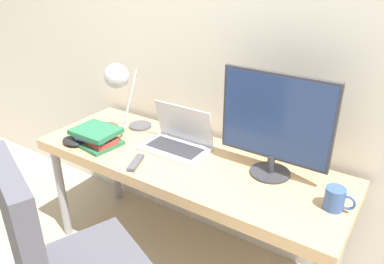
% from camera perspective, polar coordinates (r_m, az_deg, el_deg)
% --- Properties ---
extents(wall_back, '(8.00, 0.05, 2.60)m').
position_cam_1_polar(wall_back, '(2.06, 4.91, 14.98)').
color(wall_back, beige).
rests_on(wall_back, ground_plane).
extents(desk, '(1.70, 0.59, 0.70)m').
position_cam_1_polar(desk, '(2.01, -0.83, -5.60)').
color(desk, tan).
rests_on(desk, ground_plane).
extents(laptop, '(0.36, 0.23, 0.24)m').
position_cam_1_polar(laptop, '(2.05, -2.19, -1.27)').
color(laptop, silver).
rests_on(laptop, desk).
extents(monitor, '(0.53, 0.20, 0.51)m').
position_cam_1_polar(monitor, '(1.76, 12.59, 1.42)').
color(monitor, '#333338').
rests_on(monitor, desk).
extents(desk_lamp, '(0.14, 0.30, 0.44)m').
position_cam_1_polar(desk_lamp, '(2.13, -10.96, 7.40)').
color(desk_lamp, '#4C4C51').
rests_on(desk_lamp, desk).
extents(office_chair, '(0.61, 0.62, 1.06)m').
position_cam_1_polar(office_chair, '(1.62, -19.06, -18.51)').
color(office_chair, black).
rests_on(office_chair, ground_plane).
extents(book_stack, '(0.28, 0.24, 0.10)m').
position_cam_1_polar(book_stack, '(2.16, -14.29, -0.63)').
color(book_stack, '#286B47').
rests_on(book_stack, desk).
extents(tv_remote, '(0.09, 0.16, 0.02)m').
position_cam_1_polar(tv_remote, '(1.94, -8.56, -4.63)').
color(tv_remote, '#4C4C51').
rests_on(tv_remote, desk).
extents(mug, '(0.13, 0.08, 0.10)m').
position_cam_1_polar(mug, '(1.69, 21.02, -9.49)').
color(mug, '#385693').
rests_on(mug, desk).
extents(game_controller, '(0.15, 0.11, 0.04)m').
position_cam_1_polar(game_controller, '(2.21, -17.57, -1.29)').
color(game_controller, black).
rests_on(game_controller, desk).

